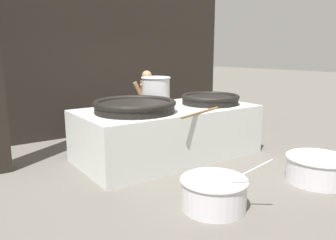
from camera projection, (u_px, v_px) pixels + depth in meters
The scene contains 10 objects.
ground_plane at pixel (168, 156), 6.31m from camera, with size 60.00×60.00×0.00m, color #666059.
back_wall at pixel (107, 47), 7.98m from camera, with size 6.84×0.24×4.16m, color black.
hearth_platform at pixel (168, 132), 6.22m from camera, with size 3.35×1.70×0.95m.
giant_wok_near at pixel (135, 106), 5.64m from camera, with size 1.43×1.43×0.21m.
giant_wok_far at pixel (210, 99), 6.54m from camera, with size 1.16×1.16×0.19m.
stock_pot at pixel (156, 90), 6.55m from camera, with size 0.59×0.59×0.54m.
stirring_paddle at pixel (207, 110), 5.71m from camera, with size 1.45×0.58×0.04m.
cook at pixel (147, 103), 7.41m from camera, with size 0.42×0.61×1.57m.
prep_bowl_vegetables at pixel (214, 192), 4.16m from camera, with size 0.87×1.03×0.75m.
prep_bowl_meat at pixel (318, 168), 5.02m from camera, with size 0.96×0.96×0.40m.
Camera 1 is at (-3.47, -4.95, 1.95)m, focal length 35.00 mm.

